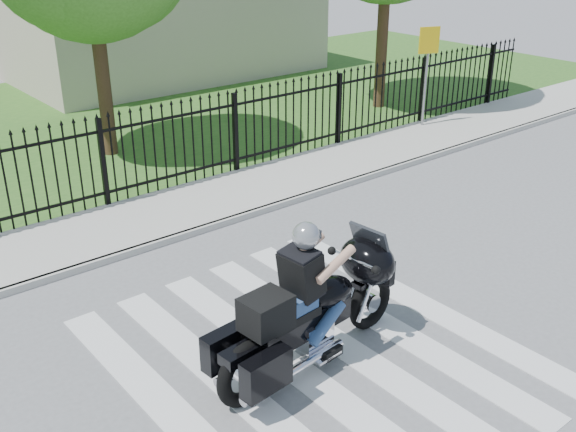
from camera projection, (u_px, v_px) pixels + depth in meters
ground at (315, 354)px, 8.67m from camera, size 120.00×120.00×0.00m
crosswalk at (315, 354)px, 8.66m from camera, size 5.00×5.50×0.01m
sidewalk at (133, 224)px, 12.18m from camera, size 40.00×2.00×0.12m
curb at (160, 243)px, 11.47m from camera, size 40.00×0.12×0.12m
grass_strip at (5, 136)px, 17.15m from camera, size 40.00×12.00×0.02m
iron_fence at (103, 165)px, 12.54m from camera, size 26.00×0.04×1.80m
building_low at (163, 22)px, 23.30m from camera, size 10.00×6.00×3.50m
motorcycle_rider at (309, 307)px, 8.16m from camera, size 3.04×1.10×2.01m
traffic_sign at (428, 56)px, 16.93m from camera, size 0.52×0.24×2.51m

